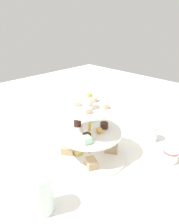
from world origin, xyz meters
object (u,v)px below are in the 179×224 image
at_px(butter_knife_left, 16,140).
at_px(butter_knife_right, 161,214).
at_px(teacup_with_saucer, 170,156).
at_px(tiered_serving_stand, 89,137).
at_px(water_glass_tall_right, 41,193).
at_px(water_glass_short_left, 150,132).

relative_size(butter_knife_left, butter_knife_right, 1.00).
bearing_deg(butter_knife_left, teacup_with_saucer, 105.29).
xyz_separation_m(tiered_serving_stand, water_glass_tall_right, (0.27, 0.09, -0.02)).
height_order(tiered_serving_stand, teacup_with_saucer, tiered_serving_stand).
bearing_deg(teacup_with_saucer, butter_knife_left, -58.22).
xyz_separation_m(tiered_serving_stand, teacup_with_saucer, (-0.18, 0.24, -0.06)).
bearing_deg(tiered_serving_stand, butter_knife_left, -62.59).
distance_m(tiered_serving_stand, butter_knife_right, 0.35).
bearing_deg(water_glass_short_left, water_glass_tall_right, -2.34).
xyz_separation_m(teacup_with_saucer, butter_knife_left, (0.34, -0.54, -0.02)).
distance_m(tiered_serving_stand, teacup_with_saucer, 0.31).
relative_size(water_glass_tall_right, teacup_with_saucer, 1.33).
bearing_deg(butter_knife_left, water_glass_short_left, 119.40).
bearing_deg(water_glass_short_left, teacup_with_saucer, 57.11).
xyz_separation_m(water_glass_tall_right, teacup_with_saucer, (-0.46, 0.16, -0.04)).
relative_size(tiered_serving_stand, butter_knife_right, 1.73).
distance_m(water_glass_short_left, butter_knife_left, 0.59).
bearing_deg(water_glass_tall_right, tiered_serving_stand, -162.29).
xyz_separation_m(water_glass_tall_right, butter_knife_right, (-0.22, 0.25, -0.06)).
bearing_deg(butter_knife_right, teacup_with_saucer, 20.15).
xyz_separation_m(water_glass_short_left, teacup_with_saucer, (0.09, 0.13, -0.01)).
bearing_deg(teacup_with_saucer, butter_knife_right, 21.10).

